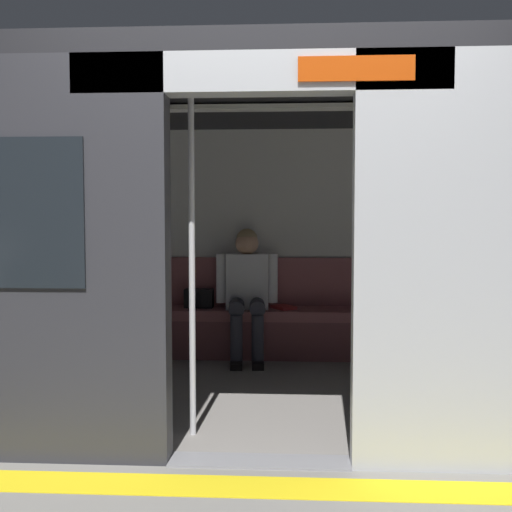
{
  "coord_description": "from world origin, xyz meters",
  "views": [
    {
      "loc": [
        -0.17,
        3.16,
        1.28
      ],
      "look_at": [
        0.1,
        -1.36,
        0.99
      ],
      "focal_mm": 43.76,
      "sensor_mm": 36.0,
      "label": 1
    }
  ],
  "objects_px": {
    "train_car": "(261,188)",
    "book": "(284,307)",
    "grab_pole_door": "(192,259)",
    "bench_seat": "(274,321)",
    "handbag": "(199,298)",
    "person_seated": "(247,285)"
  },
  "relations": [
    {
      "from": "person_seated",
      "to": "handbag",
      "type": "bearing_deg",
      "value": -15.78
    },
    {
      "from": "bench_seat",
      "to": "book",
      "type": "relative_size",
      "value": 12.09
    },
    {
      "from": "bench_seat",
      "to": "handbag",
      "type": "relative_size",
      "value": 10.23
    },
    {
      "from": "handbag",
      "to": "grab_pole_door",
      "type": "distance_m",
      "value": 2.19
    },
    {
      "from": "train_car",
      "to": "book",
      "type": "relative_size",
      "value": 29.09
    },
    {
      "from": "book",
      "to": "person_seated",
      "type": "bearing_deg",
      "value": -18.42
    },
    {
      "from": "book",
      "to": "grab_pole_door",
      "type": "bearing_deg",
      "value": 42.2
    },
    {
      "from": "grab_pole_door",
      "to": "train_car",
      "type": "bearing_deg",
      "value": -111.33
    },
    {
      "from": "bench_seat",
      "to": "grab_pole_door",
      "type": "xyz_separation_m",
      "value": [
        0.41,
        2.03,
        0.7
      ]
    },
    {
      "from": "bench_seat",
      "to": "handbag",
      "type": "bearing_deg",
      "value": -6.22
    },
    {
      "from": "bench_seat",
      "to": "grab_pole_door",
      "type": "relative_size",
      "value": 1.29
    },
    {
      "from": "grab_pole_door",
      "to": "person_seated",
      "type": "bearing_deg",
      "value": -95.01
    },
    {
      "from": "person_seated",
      "to": "handbag",
      "type": "xyz_separation_m",
      "value": [
        0.45,
        -0.13,
        -0.14
      ]
    },
    {
      "from": "train_car",
      "to": "bench_seat",
      "type": "xyz_separation_m",
      "value": [
        -0.06,
        -1.13,
        -1.14
      ]
    },
    {
      "from": "book",
      "to": "handbag",
      "type": "bearing_deg",
      "value": -36.77
    },
    {
      "from": "bench_seat",
      "to": "person_seated",
      "type": "bearing_deg",
      "value": 12.6
    },
    {
      "from": "bench_seat",
      "to": "grab_pole_door",
      "type": "distance_m",
      "value": 2.19
    },
    {
      "from": "train_car",
      "to": "book",
      "type": "xyz_separation_m",
      "value": [
        -0.15,
        -1.17,
        -1.03
      ]
    },
    {
      "from": "train_car",
      "to": "book",
      "type": "bearing_deg",
      "value": -97.25
    },
    {
      "from": "train_car",
      "to": "handbag",
      "type": "relative_size",
      "value": 24.62
    },
    {
      "from": "train_car",
      "to": "handbag",
      "type": "height_order",
      "value": "train_car"
    },
    {
      "from": "book",
      "to": "bench_seat",
      "type": "bearing_deg",
      "value": -10.72
    }
  ]
}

